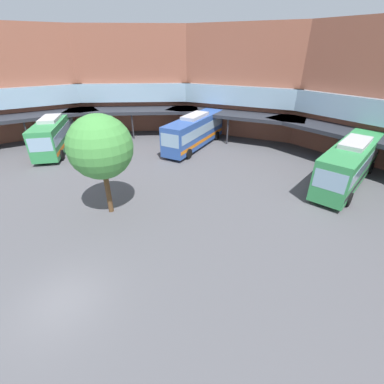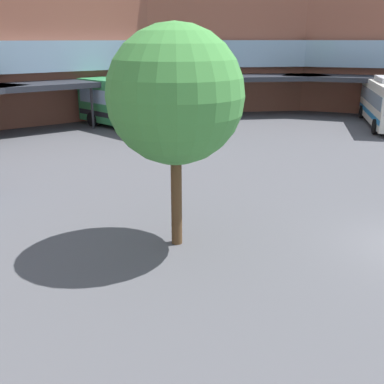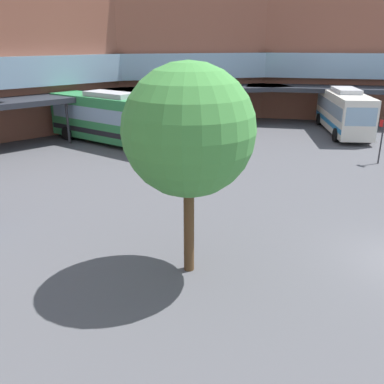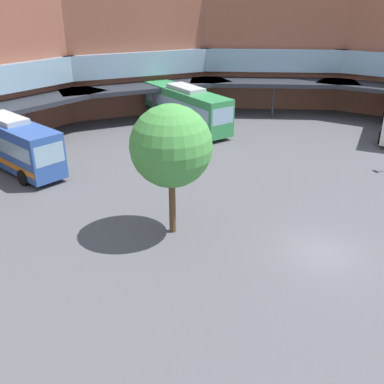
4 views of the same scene
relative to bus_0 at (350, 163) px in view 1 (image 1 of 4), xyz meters
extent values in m
plane|color=#515156|center=(-12.89, -19.55, -2.01)|extent=(114.87, 114.87, 0.00)
cube|color=#93543F|center=(2.13, 9.19, 4.63)|extent=(18.00, 13.27, 13.29)
cube|color=#8CADC6|center=(1.85, 8.66, 3.30)|extent=(16.59, 12.69, 2.33)
cube|color=#282B33|center=(-0.18, 4.76, 1.31)|extent=(17.08, 11.50, 0.40)
cylinder|color=#2D2D33|center=(-0.92, 3.34, -0.35)|extent=(0.20, 0.20, 3.32)
cube|color=#93543F|center=(-12.89, 12.88, 4.63)|extent=(17.18, 6.00, 13.29)
cube|color=#8CADC6|center=(-12.89, 12.28, 3.30)|extent=(15.46, 6.24, 2.33)
cube|color=#282B33|center=(-12.89, 7.88, 1.31)|extent=(17.18, 4.00, 0.40)
cylinder|color=#2D2D33|center=(-12.89, 6.28, -0.35)|extent=(0.20, 0.20, 3.32)
cube|color=#93543F|center=(-27.91, 9.19, 4.63)|extent=(18.00, 13.27, 13.29)
cube|color=#8CADC6|center=(-27.63, 8.66, 3.30)|extent=(16.59, 12.69, 2.33)
cube|color=#282B33|center=(-25.59, 4.76, 1.31)|extent=(17.08, 11.50, 0.40)
cylinder|color=#2D2D33|center=(-24.85, 3.34, -0.35)|extent=(0.20, 0.20, 3.32)
cube|color=#93543F|center=(-39.51, -1.03, 4.63)|extent=(14.74, 17.53, 13.29)
cube|color=#8CADC6|center=(-39.02, -1.37, 3.30)|extent=(13.95, 16.25, 2.33)
cube|color=#282B33|center=(-35.41, -3.89, 1.31)|extent=(13.09, 16.38, 0.40)
cylinder|color=#2D2D33|center=(-34.09, -4.80, -0.35)|extent=(0.20, 0.20, 3.32)
cube|color=#338C4C|center=(0.00, 0.01, -0.03)|extent=(5.78, 11.70, 3.27)
cube|color=#8CADC6|center=(0.00, 0.01, 0.36)|extent=(5.63, 11.06, 1.05)
cube|color=black|center=(0.00, 0.01, -0.94)|extent=(5.74, 11.49, 0.39)
cube|color=#8CADC6|center=(-1.66, -5.41, 0.36)|extent=(2.17, 0.77, 1.44)
cube|color=#B2B2B7|center=(0.00, 0.01, 1.79)|extent=(2.91, 4.46, 0.36)
cylinder|color=black|center=(0.08, -4.08, -1.46)|extent=(0.61, 1.14, 1.10)
cylinder|color=black|center=(-2.35, -3.34, -1.46)|extent=(0.61, 1.14, 1.10)
cylinder|color=black|center=(2.36, 3.37, -1.46)|extent=(0.61, 1.14, 1.10)
cylinder|color=black|center=(-0.07, 4.11, -1.46)|extent=(0.61, 1.14, 1.10)
cube|color=#338C4C|center=(-30.49, -4.09, -0.09)|extent=(8.01, 9.74, 3.15)
cube|color=#8CADC6|center=(-30.49, -4.09, 0.29)|extent=(7.69, 9.28, 1.01)
cube|color=orange|center=(-30.49, -4.09, -0.97)|extent=(7.91, 9.59, 0.38)
cube|color=#8CADC6|center=(-27.54, -8.18, 0.29)|extent=(1.87, 1.40, 1.39)
cube|color=#B2B2B7|center=(-30.49, -4.09, 1.67)|extent=(3.58, 4.01, 0.36)
cylinder|color=black|center=(-27.44, -6.16, -1.46)|extent=(0.89, 1.07, 1.10)
cylinder|color=black|center=(-29.49, -7.63, -1.46)|extent=(0.89, 1.07, 1.10)
cylinder|color=black|center=(-31.50, -0.54, -1.46)|extent=(0.89, 1.07, 1.10)
cylinder|color=black|center=(-33.54, -2.01, -1.46)|extent=(0.89, 1.07, 1.10)
cube|color=#2D519E|center=(-16.12, 3.66, -0.07)|extent=(3.21, 11.28, 3.20)
cube|color=#8CADC6|center=(-16.12, 3.66, 0.32)|extent=(3.21, 10.62, 1.02)
cube|color=orange|center=(-16.12, 3.66, -0.96)|extent=(3.22, 11.06, 0.38)
cube|color=#8CADC6|center=(-16.50, -1.85, 0.32)|extent=(2.16, 0.27, 1.41)
cube|color=#B2B2B7|center=(-16.12, 3.66, 1.71)|extent=(1.99, 4.12, 0.36)
cylinder|color=black|center=(-15.16, -0.21, -1.46)|extent=(0.37, 1.12, 1.10)
cylinder|color=black|center=(-17.61, -0.04, -1.46)|extent=(0.37, 1.12, 1.10)
cylinder|color=black|center=(-14.64, 7.35, -1.46)|extent=(0.37, 1.12, 1.10)
cylinder|color=black|center=(-17.09, 7.52, -1.46)|extent=(0.37, 1.12, 1.10)
cylinder|color=brown|center=(-15.99, -12.16, -0.11)|extent=(0.36, 0.36, 3.81)
sphere|color=#479342|center=(-15.99, -12.16, 2.97)|extent=(4.29, 4.29, 4.29)
camera|label=1|loc=(-3.68, -24.88, 8.75)|focal=24.82mm
camera|label=2|loc=(-28.20, -18.86, 4.62)|focal=41.85mm
camera|label=3|loc=(-28.42, -16.72, 5.68)|focal=39.66mm
camera|label=4|loc=(-31.90, -26.25, 10.28)|focal=41.05mm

